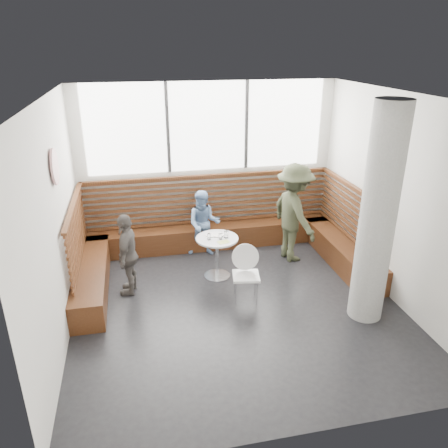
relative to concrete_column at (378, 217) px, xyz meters
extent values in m
cube|color=silver|center=(-1.85, 0.60, 0.00)|extent=(5.00, 5.00, 3.20)
cube|color=black|center=(-1.85, 0.60, -1.60)|extent=(5.00, 5.00, 0.01)
cube|color=white|center=(-1.85, 0.60, 1.60)|extent=(5.00, 5.00, 0.01)
cube|color=white|center=(-1.85, 3.08, 0.77)|extent=(4.50, 0.02, 1.65)
cube|color=#3F3F42|center=(-2.60, 3.06, 0.77)|extent=(0.06, 0.04, 1.65)
cube|color=#3F3F42|center=(-1.10, 3.06, 0.77)|extent=(0.06, 0.04, 1.65)
cube|color=#3F210F|center=(-1.85, 2.85, -1.38)|extent=(5.00, 0.50, 0.45)
cube|color=#3F210F|center=(-4.10, 1.85, -1.38)|extent=(0.50, 2.50, 0.45)
cube|color=#3F210F|center=(0.40, 1.85, -1.38)|extent=(0.50, 2.50, 0.45)
cube|color=#442311|center=(-1.85, 3.02, -0.65)|extent=(4.88, 0.08, 0.98)
cube|color=#442311|center=(-4.27, 1.85, -0.65)|extent=(0.08, 2.38, 0.98)
cube|color=#442311|center=(0.57, 1.85, -0.65)|extent=(0.08, 2.38, 0.98)
cylinder|color=gray|center=(0.00, 0.00, 0.00)|extent=(0.50, 0.50, 3.20)
cylinder|color=white|center=(-4.31, 1.00, 0.70)|extent=(0.03, 0.50, 0.50)
cylinder|color=silver|center=(-1.97, 1.61, -1.59)|extent=(0.46, 0.46, 0.03)
cylinder|color=silver|center=(-1.97, 1.61, -1.22)|extent=(0.07, 0.07, 0.72)
cylinder|color=#B7B7BA|center=(-1.97, 1.61, -0.86)|extent=(0.73, 0.73, 0.03)
cube|color=white|center=(-1.68, 0.75, -1.16)|extent=(0.41, 0.39, 0.04)
cylinder|color=white|center=(-1.68, 0.93, -0.91)|extent=(0.43, 0.10, 0.43)
cylinder|color=silver|center=(-1.84, 0.60, -1.39)|extent=(0.02, 0.02, 0.42)
cylinder|color=silver|center=(-1.51, 0.60, -1.39)|extent=(0.02, 0.02, 0.42)
cylinder|color=silver|center=(-1.84, 0.90, -1.39)|extent=(0.02, 0.02, 0.42)
cylinder|color=silver|center=(-1.51, 0.90, -1.39)|extent=(0.02, 0.02, 0.42)
imported|color=#3A3F2A|center=(-0.44, 2.01, -0.67)|extent=(0.92, 1.31, 1.86)
imported|color=#779CCE|center=(-2.05, 2.53, -0.95)|extent=(0.71, 0.61, 1.29)
imported|color=#5A5552|center=(-3.47, 1.42, -0.91)|extent=(0.51, 0.86, 1.38)
cylinder|color=white|center=(-2.05, 1.74, -0.84)|extent=(0.22, 0.22, 0.02)
cylinder|color=white|center=(-1.93, 1.71, -0.84)|extent=(0.22, 0.22, 0.02)
cylinder|color=white|center=(-2.12, 1.57, -0.80)|extent=(0.07, 0.07, 0.11)
cylinder|color=white|center=(-1.92, 1.55, -0.80)|extent=(0.06, 0.06, 0.10)
cylinder|color=white|center=(-1.82, 1.58, -0.79)|extent=(0.07, 0.07, 0.12)
cube|color=#A5C64C|center=(-1.90, 1.41, -0.85)|extent=(0.22, 0.18, 0.00)
camera|label=1|loc=(-3.27, -5.06, 2.26)|focal=35.00mm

